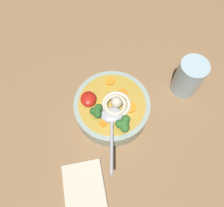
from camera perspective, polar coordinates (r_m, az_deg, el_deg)
The scene contains 13 objects.
table_slab at distance 68.60cm, azimuth 3.25°, elevation -1.83°, with size 133.94×133.94×3.41cm, color #936D47.
soup_bowl at distance 63.71cm, azimuth 0.00°, elevation -1.07°, with size 20.86×20.86×5.87cm.
noodle_pile at distance 59.87cm, azimuth 1.03°, elevation -0.13°, with size 8.70×8.53×3.50cm.
soup_spoon at distance 58.43cm, azimuth -0.03°, elevation -4.16°, with size 17.43×6.36×1.60cm.
chili_sauce_dollop at distance 60.89cm, azimuth -5.97°, elevation 1.16°, with size 4.62×4.16×2.08cm, color red.
broccoli_floret_far at distance 58.27cm, azimuth -3.85°, elevation -1.90°, with size 3.88×3.34×3.07cm.
broccoli_floret_beside_noodles at distance 56.64cm, azimuth 2.94°, elevation -5.10°, with size 4.48×3.85×3.54cm.
carrot_slice_extra_a at distance 62.12cm, azimuth 2.57°, elevation 2.45°, with size 2.76×2.76×0.64cm, color orange.
carrot_slice_center at distance 60.50cm, azimuth 4.77°, elevation -0.98°, with size 2.88×2.88×0.65cm, color orange.
carrot_slice_right at distance 64.05cm, azimuth -0.48°, elevation 5.63°, with size 2.57×2.57×0.55cm, color orange.
carrot_slice_extra_b at distance 58.74cm, azimuth -2.21°, elevation -4.98°, with size 2.04×2.04×0.51cm, color orange.
drinking_glass at distance 68.32cm, azimuth 18.67°, elevation 6.19°, with size 7.75×7.75×12.08cm, color silver.
folded_napkin at distance 61.34cm, azimuth -6.72°, elevation -22.14°, with size 16.97×10.13×0.80cm, color beige.
Camera 1 is at (26.40, -6.03, 64.73)cm, focal length 36.40 mm.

